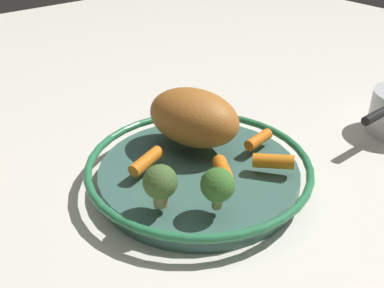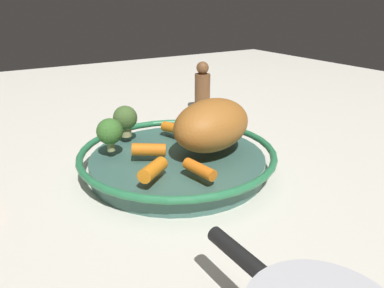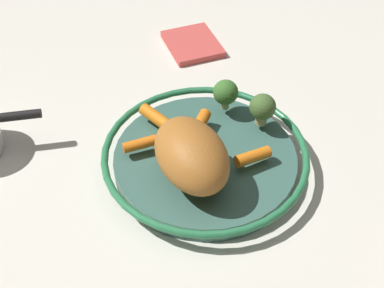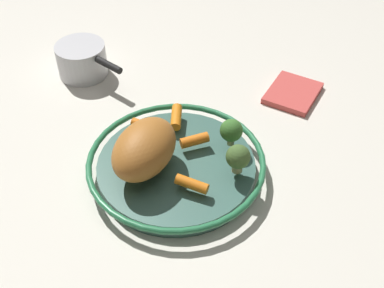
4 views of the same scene
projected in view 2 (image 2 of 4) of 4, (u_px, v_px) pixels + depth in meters
The scene contains 10 objects.
ground_plane at pixel (178, 171), 0.66m from camera, with size 2.42×2.42×0.00m, color silver.
serving_bowl at pixel (178, 160), 0.66m from camera, with size 0.34×0.34×0.04m.
roast_chicken_piece at pixel (212, 125), 0.63m from camera, with size 0.16×0.10×0.09m, color #AC6628.
baby_carrot_back at pixel (149, 149), 0.62m from camera, with size 0.02×0.02×0.06m, color orange.
baby_carrot_center at pixel (175, 129), 0.72m from camera, with size 0.02×0.02×0.06m, color orange.
baby_carrot_left at pixel (200, 169), 0.55m from camera, with size 0.02×0.02×0.06m, color orange.
baby_carrot_near_rim at pixel (153, 170), 0.55m from camera, with size 0.02×0.02×0.06m, color orange.
broccoli_floret_mid at pixel (125, 119), 0.69m from camera, with size 0.05×0.05×0.06m.
broccoli_floret_large at pixel (110, 132), 0.63m from camera, with size 0.04×0.04×0.06m.
pepper_mill at pixel (202, 89), 0.98m from camera, with size 0.04×0.04×0.14m.
Camera 2 is at (-0.29, -0.52, 0.29)m, focal length 34.77 mm.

